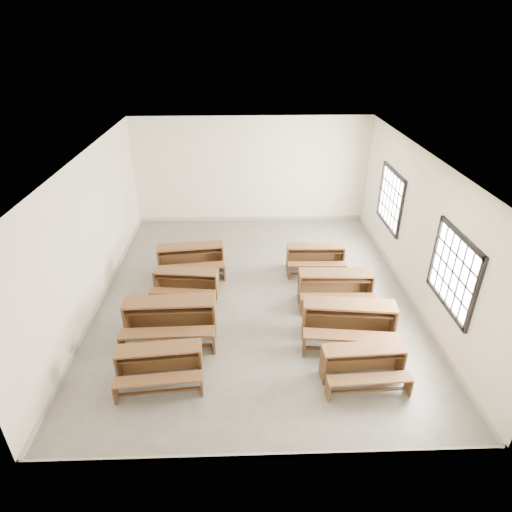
{
  "coord_description": "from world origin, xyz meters",
  "views": [
    {
      "loc": [
        -0.27,
        -8.21,
        5.47
      ],
      "look_at": [
        0.0,
        0.0,
        1.0
      ],
      "focal_mm": 30.0,
      "sensor_mm": 36.0,
      "label": 1
    }
  ],
  "objects_px": {
    "desk_set_1": "(170,316)",
    "desk_set_5": "(349,319)",
    "desk_set_0": "(160,362)",
    "desk_set_3": "(191,257)",
    "desk_set_4": "(363,362)",
    "desk_set_2": "(186,282)",
    "desk_set_6": "(336,285)",
    "desk_set_7": "(315,256)"
  },
  "relations": [
    {
      "from": "desk_set_1",
      "to": "desk_set_7",
      "type": "height_order",
      "value": "desk_set_1"
    },
    {
      "from": "desk_set_0",
      "to": "desk_set_1",
      "type": "bearing_deg",
      "value": 84.1
    },
    {
      "from": "desk_set_5",
      "to": "desk_set_3",
      "type": "bearing_deg",
      "value": 147.69
    },
    {
      "from": "desk_set_0",
      "to": "desk_set_4",
      "type": "height_order",
      "value": "desk_set_0"
    },
    {
      "from": "desk_set_4",
      "to": "desk_set_5",
      "type": "xyz_separation_m",
      "value": [
        -0.01,
        1.08,
        0.09
      ]
    },
    {
      "from": "desk_set_0",
      "to": "desk_set_5",
      "type": "xyz_separation_m",
      "value": [
        3.48,
        0.98,
        0.08
      ]
    },
    {
      "from": "desk_set_5",
      "to": "desk_set_6",
      "type": "height_order",
      "value": "desk_set_5"
    },
    {
      "from": "desk_set_2",
      "to": "desk_set_3",
      "type": "bearing_deg",
      "value": 96.38
    },
    {
      "from": "desk_set_3",
      "to": "desk_set_6",
      "type": "distance_m",
      "value": 3.6
    },
    {
      "from": "desk_set_0",
      "to": "desk_set_6",
      "type": "distance_m",
      "value": 4.15
    },
    {
      "from": "desk_set_4",
      "to": "desk_set_7",
      "type": "bearing_deg",
      "value": 90.73
    },
    {
      "from": "desk_set_3",
      "to": "desk_set_5",
      "type": "bearing_deg",
      "value": -45.62
    },
    {
      "from": "desk_set_0",
      "to": "desk_set_2",
      "type": "bearing_deg",
      "value": 81.3
    },
    {
      "from": "desk_set_3",
      "to": "desk_set_7",
      "type": "relative_size",
      "value": 1.17
    },
    {
      "from": "desk_set_6",
      "to": "desk_set_5",
      "type": "bearing_deg",
      "value": -87.83
    },
    {
      "from": "desk_set_4",
      "to": "desk_set_3",
      "type": "bearing_deg",
      "value": 128.76
    },
    {
      "from": "desk_set_2",
      "to": "desk_set_3",
      "type": "xyz_separation_m",
      "value": [
        0.0,
        1.08,
        0.04
      ]
    },
    {
      "from": "desk_set_1",
      "to": "desk_set_3",
      "type": "xyz_separation_m",
      "value": [
        0.15,
        2.47,
        -0.04
      ]
    },
    {
      "from": "desk_set_1",
      "to": "desk_set_3",
      "type": "distance_m",
      "value": 2.48
    },
    {
      "from": "desk_set_2",
      "to": "desk_set_7",
      "type": "bearing_deg",
      "value": 26.36
    },
    {
      "from": "desk_set_0",
      "to": "desk_set_2",
      "type": "xyz_separation_m",
      "value": [
        0.17,
        2.59,
        -0.0
      ]
    },
    {
      "from": "desk_set_4",
      "to": "desk_set_2",
      "type": "bearing_deg",
      "value": 138.36
    },
    {
      "from": "desk_set_0",
      "to": "desk_set_2",
      "type": "relative_size",
      "value": 1.0
    },
    {
      "from": "desk_set_0",
      "to": "desk_set_3",
      "type": "bearing_deg",
      "value": 82.37
    },
    {
      "from": "desk_set_1",
      "to": "desk_set_5",
      "type": "height_order",
      "value": "desk_set_1"
    },
    {
      "from": "desk_set_2",
      "to": "desk_set_3",
      "type": "relative_size",
      "value": 0.89
    },
    {
      "from": "desk_set_0",
      "to": "desk_set_6",
      "type": "relative_size",
      "value": 0.91
    },
    {
      "from": "desk_set_0",
      "to": "desk_set_5",
      "type": "distance_m",
      "value": 3.61
    },
    {
      "from": "desk_set_1",
      "to": "desk_set_4",
      "type": "bearing_deg",
      "value": -21.68
    },
    {
      "from": "desk_set_0",
      "to": "desk_set_5",
      "type": "height_order",
      "value": "desk_set_5"
    },
    {
      "from": "desk_set_7",
      "to": "desk_set_1",
      "type": "bearing_deg",
      "value": -140.28
    },
    {
      "from": "desk_set_3",
      "to": "desk_set_5",
      "type": "xyz_separation_m",
      "value": [
        3.31,
        -2.68,
        0.04
      ]
    },
    {
      "from": "desk_set_6",
      "to": "desk_set_7",
      "type": "relative_size",
      "value": 1.14
    },
    {
      "from": "desk_set_1",
      "to": "desk_set_3",
      "type": "bearing_deg",
      "value": 85.25
    },
    {
      "from": "desk_set_1",
      "to": "desk_set_3",
      "type": "relative_size",
      "value": 1.06
    },
    {
      "from": "desk_set_0",
      "to": "desk_set_6",
      "type": "height_order",
      "value": "desk_set_6"
    },
    {
      "from": "desk_set_2",
      "to": "desk_set_4",
      "type": "bearing_deg",
      "value": -32.54
    },
    {
      "from": "desk_set_3",
      "to": "desk_set_5",
      "type": "distance_m",
      "value": 4.26
    },
    {
      "from": "desk_set_6",
      "to": "desk_set_3",
      "type": "bearing_deg",
      "value": 159.41
    },
    {
      "from": "desk_set_5",
      "to": "desk_set_7",
      "type": "xyz_separation_m",
      "value": [
        -0.21,
        2.73,
        -0.09
      ]
    },
    {
      "from": "desk_set_1",
      "to": "desk_set_5",
      "type": "xyz_separation_m",
      "value": [
        3.46,
        -0.21,
        -0.0
      ]
    },
    {
      "from": "desk_set_0",
      "to": "desk_set_7",
      "type": "relative_size",
      "value": 1.04
    }
  ]
}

